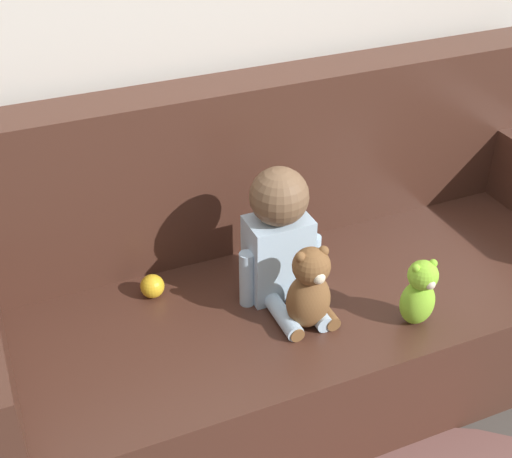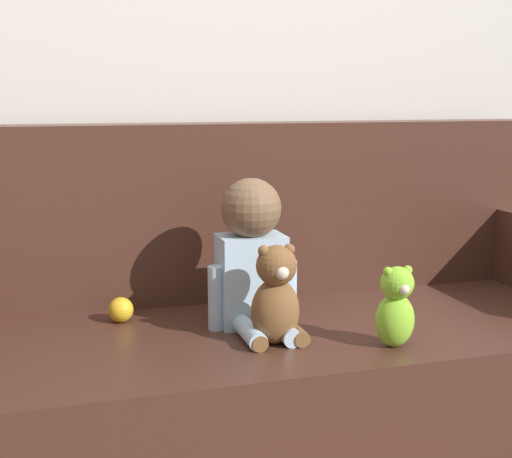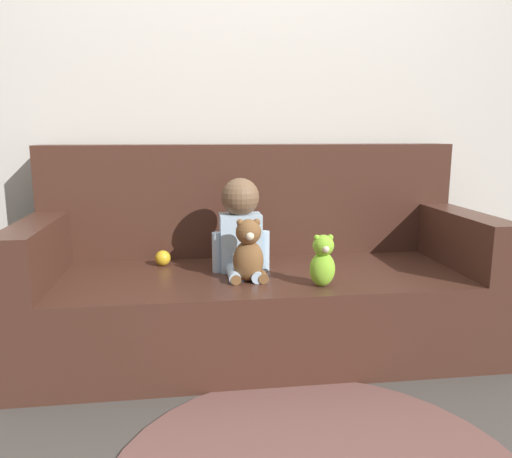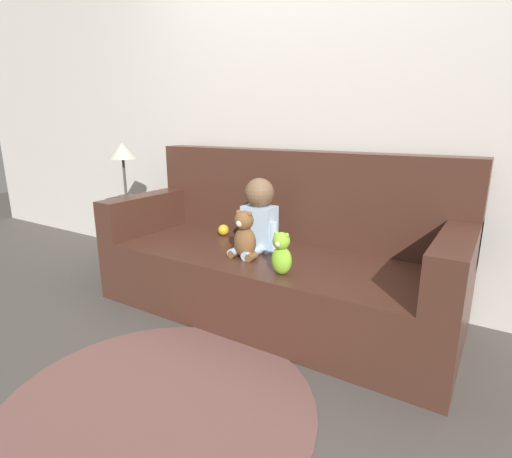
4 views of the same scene
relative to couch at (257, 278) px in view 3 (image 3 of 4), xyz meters
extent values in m
plane|color=#4C4742|center=(0.00, -0.07, -0.33)|extent=(12.00, 12.00, 0.00)
cube|color=silver|center=(0.00, 0.44, 0.97)|extent=(8.00, 0.05, 2.60)
cube|color=#47281E|center=(0.00, -0.07, -0.13)|extent=(2.14, 0.85, 0.39)
cube|color=#47281E|center=(0.00, 0.26, 0.36)|extent=(2.14, 0.18, 0.58)
cube|color=#47281E|center=(-0.99, -0.07, 0.20)|extent=(0.16, 0.85, 0.26)
cube|color=#47281E|center=(0.99, -0.07, 0.20)|extent=(0.16, 0.85, 0.26)
cube|color=silver|center=(-0.09, -0.07, 0.20)|extent=(0.19, 0.13, 0.27)
sphere|color=brown|center=(-0.09, -0.07, 0.41)|extent=(0.18, 0.18, 0.18)
cylinder|color=silver|center=(-0.14, -0.22, 0.09)|extent=(0.05, 0.17, 0.05)
cylinder|color=silver|center=(-0.04, -0.22, 0.09)|extent=(0.05, 0.17, 0.05)
cylinder|color=silver|center=(-0.20, -0.09, 0.16)|extent=(0.05, 0.05, 0.19)
cylinder|color=silver|center=(0.02, -0.09, 0.16)|extent=(0.05, 0.05, 0.19)
ellipsoid|color=brown|center=(-0.07, -0.25, 0.16)|extent=(0.13, 0.11, 0.18)
sphere|color=brown|center=(-0.07, -0.26, 0.29)|extent=(0.11, 0.11, 0.11)
sphere|color=brown|center=(-0.11, -0.26, 0.33)|extent=(0.03, 0.03, 0.03)
sphere|color=brown|center=(-0.04, -0.26, 0.33)|extent=(0.03, 0.03, 0.03)
sphere|color=beige|center=(-0.07, -0.30, 0.28)|extent=(0.04, 0.04, 0.04)
cylinder|color=brown|center=(-0.13, -0.27, 0.09)|extent=(0.04, 0.07, 0.04)
cylinder|color=brown|center=(-0.02, -0.27, 0.09)|extent=(0.04, 0.07, 0.04)
ellipsoid|color=#8CD133|center=(0.23, -0.36, 0.14)|extent=(0.11, 0.09, 0.15)
sphere|color=#8CD133|center=(0.23, -0.37, 0.24)|extent=(0.09, 0.09, 0.09)
sphere|color=#8CD133|center=(0.20, -0.37, 0.28)|extent=(0.03, 0.03, 0.03)
sphere|color=#8CD133|center=(0.26, -0.37, 0.28)|extent=(0.03, 0.03, 0.03)
sphere|color=beige|center=(0.23, -0.41, 0.24)|extent=(0.03, 0.03, 0.03)
sphere|color=gold|center=(-0.46, 0.06, 0.10)|extent=(0.08, 0.08, 0.08)
camera|label=1|loc=(-0.85, -1.67, 1.48)|focal=50.00mm
camera|label=2|loc=(-0.66, -2.02, 0.74)|focal=50.00mm
camera|label=3|loc=(-0.33, -2.34, 0.71)|focal=35.00mm
camera|label=4|loc=(1.14, -2.05, 0.82)|focal=28.00mm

